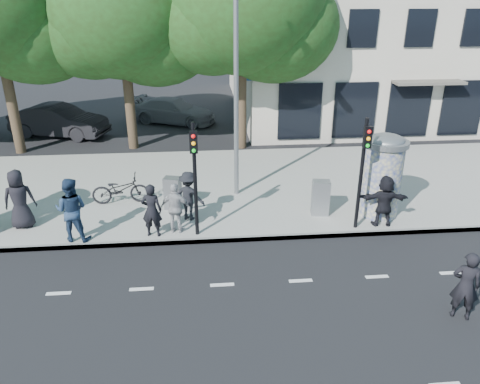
{
  "coord_description": "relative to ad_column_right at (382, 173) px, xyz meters",
  "views": [
    {
      "loc": [
        -0.43,
        -8.4,
        6.86
      ],
      "look_at": [
        0.64,
        3.5,
        1.61
      ],
      "focal_mm": 35.0,
      "sensor_mm": 36.0,
      "label": 1
    }
  ],
  "objects": [
    {
      "name": "ground",
      "position": [
        -5.2,
        -4.7,
        -1.54
      ],
      "size": [
        120.0,
        120.0,
        0.0
      ],
      "primitive_type": "plane",
      "color": "black",
      "rests_on": "ground"
    },
    {
      "name": "sidewalk",
      "position": [
        -5.2,
        2.8,
        -1.46
      ],
      "size": [
        40.0,
        8.0,
        0.15
      ],
      "primitive_type": "cube",
      "color": "gray",
      "rests_on": "ground"
    },
    {
      "name": "curb",
      "position": [
        -5.2,
        -1.15,
        -1.46
      ],
      "size": [
        40.0,
        0.1,
        0.16
      ],
      "primitive_type": "cube",
      "color": "slate",
      "rests_on": "ground"
    },
    {
      "name": "lane_dash_far",
      "position": [
        -5.2,
        -3.3,
        -1.53
      ],
      "size": [
        32.0,
        0.12,
        0.01
      ],
      "primitive_type": "cube",
      "color": "silver",
      "rests_on": "ground"
    },
    {
      "name": "ad_column_right",
      "position": [
        0.0,
        0.0,
        0.0
      ],
      "size": [
        1.36,
        1.36,
        2.65
      ],
      "color": "beige",
      "rests_on": "sidewalk"
    },
    {
      "name": "traffic_pole_near",
      "position": [
        -5.8,
        -0.91,
        0.69
      ],
      "size": [
        0.22,
        0.31,
        3.4
      ],
      "color": "black",
      "rests_on": "sidewalk"
    },
    {
      "name": "traffic_pole_far",
      "position": [
        -1.0,
        -0.91,
        0.69
      ],
      "size": [
        0.22,
        0.31,
        3.4
      ],
      "color": "black",
      "rests_on": "sidewalk"
    },
    {
      "name": "street_lamp",
      "position": [
        -4.4,
        1.93,
        3.26
      ],
      "size": [
        0.25,
        0.93,
        8.0
      ],
      "color": "slate",
      "rests_on": "sidewalk"
    },
    {
      "name": "tree_near_left",
      "position": [
        -8.7,
        8.0,
        4.53
      ],
      "size": [
        6.8,
        6.8,
        8.97
      ],
      "color": "#38281C",
      "rests_on": "ground"
    },
    {
      "name": "tree_center",
      "position": [
        -3.7,
        7.6,
        4.77
      ],
      "size": [
        7.0,
        7.0,
        9.3
      ],
      "color": "#38281C",
      "rests_on": "ground"
    },
    {
      "name": "building",
      "position": [
        6.8,
        15.29,
        4.46
      ],
      "size": [
        20.3,
        15.85,
        12.0
      ],
      "color": "beige",
      "rests_on": "ground"
    },
    {
      "name": "ped_a",
      "position": [
        -11.05,
        0.09,
        -0.47
      ],
      "size": [
        0.99,
        0.74,
        1.83
      ],
      "primitive_type": "imported",
      "rotation": [
        0.0,
        0.0,
        3.33
      ],
      "color": "black",
      "rests_on": "sidewalk"
    },
    {
      "name": "ped_b",
      "position": [
        -7.08,
        -0.82,
        -0.58
      ],
      "size": [
        0.64,
        0.46,
        1.62
      ],
      "primitive_type": "imported",
      "rotation": [
        0.0,
        0.0,
        3.01
      ],
      "color": "black",
      "rests_on": "sidewalk"
    },
    {
      "name": "ped_c",
      "position": [
        -9.31,
        -0.85,
        -0.44
      ],
      "size": [
        1.01,
        0.83,
        1.89
      ],
      "primitive_type": "imported",
      "rotation": [
        0.0,
        0.0,
        3.01
      ],
      "color": "navy",
      "rests_on": "sidewalk"
    },
    {
      "name": "ped_d",
      "position": [
        -6.03,
        0.16,
        -0.6
      ],
      "size": [
        1.17,
        0.95,
        1.58
      ],
      "primitive_type": "imported",
      "rotation": [
        0.0,
        0.0,
        2.72
      ],
      "color": "black",
      "rests_on": "sidewalk"
    },
    {
      "name": "ped_e",
      "position": [
        -6.4,
        -0.68,
        -0.61
      ],
      "size": [
        1.01,
        0.71,
        1.56
      ],
      "primitive_type": "imported",
      "rotation": [
        0.0,
        0.0,
        2.92
      ],
      "color": "#9F9FA2",
      "rests_on": "sidewalk"
    },
    {
      "name": "ped_f",
      "position": [
        -0.16,
        -0.77,
        -0.59
      ],
      "size": [
        1.54,
        0.68,
        1.61
      ],
      "primitive_type": "imported",
      "rotation": [
        0.0,
        0.0,
        3.04
      ],
      "color": "black",
      "rests_on": "sidewalk"
    },
    {
      "name": "man_road",
      "position": [
        0.09,
        -5.0,
        -0.7
      ],
      "size": [
        0.72,
        0.61,
        1.67
      ],
      "primitive_type": "imported",
      "rotation": [
        0.0,
        0.0,
        2.74
      ],
      "color": "black",
      "rests_on": "ground"
    },
    {
      "name": "bicycle",
      "position": [
        -8.34,
        1.56,
        -0.89
      ],
      "size": [
        0.77,
        1.92,
        0.99
      ],
      "primitive_type": "imported",
      "rotation": [
        0.0,
        0.0,
        1.63
      ],
      "color": "black",
      "rests_on": "sidewalk"
    },
    {
      "name": "cabinet_left",
      "position": [
        -6.57,
        0.97,
        -0.85
      ],
      "size": [
        0.6,
        0.5,
        1.09
      ],
      "primitive_type": "cube",
      "rotation": [
        0.0,
        0.0,
        -0.27
      ],
      "color": "slate",
      "rests_on": "sidewalk"
    },
    {
      "name": "cabinet_right",
      "position": [
        -1.87,
        0.13,
        -0.82
      ],
      "size": [
        0.59,
        0.47,
        1.14
      ],
      "primitive_type": "cube",
      "rotation": [
        0.0,
        0.0,
        -0.14
      ],
      "color": "gray",
      "rests_on": "sidewalk"
    },
    {
      "name": "car_mid",
      "position": [
        -12.54,
        10.18,
        -0.75
      ],
      "size": [
        3.0,
        5.03,
        1.57
      ],
      "primitive_type": "imported",
      "rotation": [
        0.0,
        0.0,
        1.27
      ],
      "color": "black",
      "rests_on": "ground"
    },
    {
      "name": "car_right",
      "position": [
        -6.99,
        12.23,
        -0.87
      ],
      "size": [
        3.51,
        4.95,
        1.33
      ],
      "primitive_type": "imported",
      "rotation": [
        0.0,
        0.0,
        1.17
      ],
      "color": "slate",
      "rests_on": "ground"
    }
  ]
}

